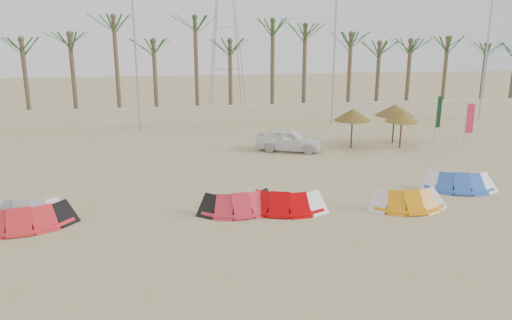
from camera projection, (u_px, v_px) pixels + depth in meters
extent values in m
plane|color=tan|center=(284.00, 242.00, 16.99)|extent=(120.00, 120.00, 0.00)
cube|color=beige|center=(222.00, 114.00, 37.78)|extent=(60.00, 0.30, 1.30)
cylinder|color=brown|center=(28.00, 81.00, 36.37)|extent=(0.32, 0.32, 6.50)
ellipsoid|color=#194719|center=(23.00, 35.00, 35.52)|extent=(4.00, 4.00, 2.40)
cylinder|color=brown|center=(167.00, 78.00, 37.92)|extent=(0.32, 0.32, 6.50)
ellipsoid|color=#194719|center=(165.00, 34.00, 37.07)|extent=(4.00, 4.00, 2.40)
cylinder|color=brown|center=(295.00, 76.00, 39.46)|extent=(0.32, 0.32, 6.50)
ellipsoid|color=#194719|center=(296.00, 34.00, 38.62)|extent=(4.00, 4.00, 2.40)
cylinder|color=brown|center=(414.00, 74.00, 41.01)|extent=(0.32, 0.32, 6.50)
ellipsoid|color=#194719|center=(417.00, 34.00, 40.16)|extent=(4.00, 4.00, 2.40)
cylinder|color=brown|center=(502.00, 73.00, 42.25)|extent=(0.32, 0.32, 6.50)
ellipsoid|color=#194719|center=(507.00, 33.00, 41.40)|extent=(4.00, 4.00, 2.40)
cylinder|color=#A5A8AD|center=(135.00, 51.00, 33.69)|extent=(0.14, 0.14, 11.00)
cylinder|color=#A5A8AD|center=(335.00, 49.00, 35.85)|extent=(0.14, 0.14, 11.00)
cylinder|color=#A5A8AD|center=(487.00, 48.00, 37.71)|extent=(0.14, 0.14, 11.00)
cylinder|color=#999999|center=(25.00, 218.00, 18.80)|extent=(2.60, 0.45, 0.20)
cube|color=white|center=(58.00, 212.00, 19.03)|extent=(0.70, 1.15, 0.40)
cylinder|color=red|center=(22.00, 225.00, 18.19)|extent=(3.41, 0.73, 0.20)
cube|color=black|center=(67.00, 218.00, 18.48)|extent=(0.77, 1.18, 0.40)
cylinder|color=red|center=(239.00, 210.00, 19.65)|extent=(2.86, 0.47, 0.20)
cube|color=black|center=(206.00, 207.00, 19.50)|extent=(0.70, 1.15, 0.40)
cube|color=black|center=(271.00, 204.00, 19.90)|extent=(0.70, 1.15, 0.40)
cylinder|color=#BE0003|center=(281.00, 208.00, 19.87)|extent=(3.14, 1.17, 0.20)
cube|color=white|center=(244.00, 206.00, 19.70)|extent=(0.90, 1.23, 0.40)
cube|color=white|center=(316.00, 202.00, 20.15)|extent=(0.90, 1.23, 0.40)
cylinder|color=orange|center=(408.00, 207.00, 20.01)|extent=(2.78, 0.29, 0.20)
cube|color=silver|center=(378.00, 204.00, 19.87)|extent=(0.64, 1.12, 0.40)
cube|color=silver|center=(436.00, 201.00, 20.26)|extent=(0.64, 1.12, 0.40)
cylinder|color=blue|center=(458.00, 188.00, 22.31)|extent=(2.76, 1.03, 0.20)
cube|color=white|center=(431.00, 186.00, 22.17)|extent=(0.90, 1.23, 0.40)
cube|color=white|center=(484.00, 183.00, 22.56)|extent=(0.90, 1.23, 0.40)
cylinder|color=#4C331E|center=(352.00, 129.00, 29.72)|extent=(0.10, 0.10, 2.29)
cone|color=brown|center=(353.00, 115.00, 29.49)|extent=(2.18, 2.18, 0.70)
cylinder|color=#4C331E|center=(401.00, 130.00, 29.84)|extent=(0.10, 0.10, 2.18)
cone|color=olive|center=(402.00, 116.00, 29.62)|extent=(2.00, 2.00, 0.70)
cylinder|color=#4C331E|center=(394.00, 125.00, 31.01)|extent=(0.10, 0.10, 2.35)
cone|color=brown|center=(395.00, 110.00, 30.77)|extent=(2.40, 2.40, 0.70)
cylinder|color=#A5A8AD|center=(466.00, 124.00, 30.10)|extent=(0.04, 0.04, 2.79)
cube|color=#F12F59|center=(470.00, 118.00, 30.04)|extent=(0.40, 0.16, 1.81)
cylinder|color=#A5A8AD|center=(436.00, 118.00, 31.26)|extent=(0.04, 0.04, 3.05)
cube|color=black|center=(440.00, 112.00, 31.20)|extent=(0.40, 0.17, 1.98)
imported|color=white|center=(289.00, 140.00, 29.24)|extent=(4.12, 2.85, 1.30)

